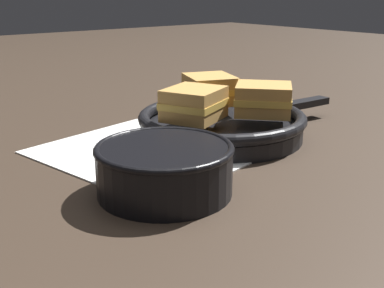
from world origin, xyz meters
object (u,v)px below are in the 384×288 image
object	(u,v)px
skillet	(223,124)
sandwich_near_right	(210,89)
soup_bowl	(165,166)
sandwich_far_left	(194,104)
spoon	(169,155)
sandwich_near_left	(263,99)

from	to	relation	value
skillet	sandwich_near_right	size ratio (longest dim) A/B	3.52
soup_bowl	skillet	world-z (taller)	soup_bowl
skillet	sandwich_far_left	bearing A→B (deg)	-83.02
spoon	sandwich_far_left	world-z (taller)	sandwich_far_left
soup_bowl	skillet	distance (m)	0.23
spoon	sandwich_near_right	world-z (taller)	sandwich_near_right
soup_bowl	sandwich_near_left	world-z (taller)	sandwich_near_left
sandwich_near_left	sandwich_near_right	world-z (taller)	same
skillet	sandwich_near_left	bearing A→B (deg)	35.84
sandwich_near_right	sandwich_far_left	bearing A→B (deg)	-52.66
sandwich_near_left	sandwich_near_right	bearing A→B (deg)	-172.66
sandwich_near_left	sandwich_far_left	xyz separation A→B (m)	(-0.04, -0.10, 0.00)
spoon	sandwich_near_left	bearing A→B (deg)	63.99
spoon	sandwich_far_left	xyz separation A→B (m)	(-0.03, 0.07, 0.06)
soup_bowl	sandwich_far_left	xyz separation A→B (m)	(-0.11, 0.13, 0.03)
soup_bowl	sandwich_far_left	distance (m)	0.18
soup_bowl	spoon	size ratio (longest dim) A/B	0.93
sandwich_near_left	spoon	bearing A→B (deg)	-94.46
spoon	sandwich_far_left	bearing A→B (deg)	91.91
spoon	skillet	bearing A→B (deg)	84.13
soup_bowl	spoon	bearing A→B (deg)	141.34
sandwich_near_left	sandwich_near_right	distance (m)	0.11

